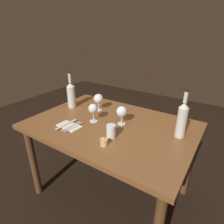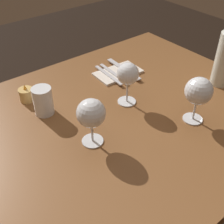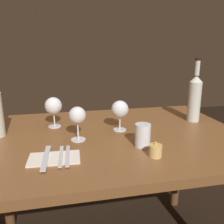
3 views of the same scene
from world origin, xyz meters
TOP-DOWN VIEW (x-y plane):
  - dining_table at (0.00, 0.00)m, footprint 1.30×0.90m
  - wine_glass_left at (0.14, 0.04)m, footprint 0.08×0.08m
  - wine_glass_right at (-0.07, -0.05)m, footprint 0.09×0.09m
  - wine_glass_centre at (0.25, -0.17)m, footprint 0.09×0.09m
  - water_tumbler at (-0.12, 0.17)m, footprint 0.07×0.07m
  - votive_candle at (-0.13, 0.27)m, footprint 0.05×0.05m
  - folded_napkin at (0.25, 0.22)m, footprint 0.20×0.12m
  - fork_inner at (0.22, 0.22)m, footprint 0.02×0.18m
  - fork_outer at (0.20, 0.22)m, footprint 0.02×0.18m
  - table_knife at (0.28, 0.22)m, footprint 0.03×0.21m

SIDE VIEW (x-z plane):
  - dining_table at x=0.00m, z-range 0.28..1.02m
  - folded_napkin at x=0.25m, z-range 0.74..0.75m
  - fork_inner at x=0.22m, z-range 0.75..0.75m
  - fork_outer at x=0.20m, z-range 0.75..0.75m
  - table_knife at x=0.28m, z-range 0.75..0.75m
  - votive_candle at x=-0.13m, z-range 0.73..0.80m
  - water_tumbler at x=-0.12m, z-range 0.73..0.83m
  - wine_glass_right at x=-0.07m, z-range 0.77..0.92m
  - wine_glass_centre at x=0.25m, z-range 0.77..0.93m
  - wine_glass_left at x=0.14m, z-range 0.78..0.93m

